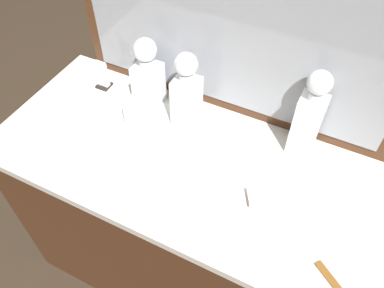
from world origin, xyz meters
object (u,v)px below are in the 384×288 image
(crystal_decanter_far_left, at_px, (187,97))
(crystal_decanter_rear, at_px, (148,79))
(silver_brush_right, at_px, (271,198))
(tortoiseshell_comb, at_px, (332,281))
(crystal_decanter_center, at_px, (308,121))
(napkin_holder, at_px, (102,77))
(crystal_tumbler_far_right, at_px, (134,114))
(porcelain_dish, at_px, (63,135))

(crystal_decanter_far_left, bearing_deg, crystal_decanter_rear, 170.05)
(silver_brush_right, distance_m, tortoiseshell_comb, 0.27)
(crystal_decanter_center, height_order, napkin_holder, crystal_decanter_center)
(crystal_decanter_center, bearing_deg, crystal_tumbler_far_right, -164.30)
(tortoiseshell_comb, bearing_deg, crystal_decanter_far_left, 149.74)
(silver_brush_right, relative_size, tortoiseshell_comb, 1.45)
(crystal_decanter_far_left, bearing_deg, crystal_decanter_center, 8.30)
(porcelain_dish, bearing_deg, crystal_decanter_far_left, 36.51)
(crystal_decanter_far_left, height_order, silver_brush_right, crystal_decanter_far_left)
(crystal_decanter_rear, height_order, crystal_tumbler_far_right, crystal_decanter_rear)
(silver_brush_right, relative_size, porcelain_dish, 2.43)
(tortoiseshell_comb, height_order, napkin_holder, napkin_holder)
(crystal_decanter_center, height_order, crystal_decanter_far_left, crystal_decanter_center)
(tortoiseshell_comb, relative_size, napkin_holder, 0.93)
(crystal_decanter_rear, relative_size, porcelain_dish, 4.41)
(tortoiseshell_comb, distance_m, napkin_holder, 1.02)
(crystal_tumbler_far_right, bearing_deg, napkin_holder, 150.85)
(porcelain_dish, bearing_deg, crystal_decanter_center, 22.95)
(crystal_decanter_rear, distance_m, napkin_holder, 0.21)
(crystal_decanter_center, distance_m, silver_brush_right, 0.26)
(crystal_decanter_rear, bearing_deg, silver_brush_right, -21.48)
(crystal_decanter_center, relative_size, silver_brush_right, 2.12)
(crystal_decanter_center, relative_size, crystal_decanter_rear, 1.17)
(crystal_decanter_far_left, xyz_separation_m, tortoiseshell_comb, (0.59, -0.34, -0.11))
(crystal_decanter_center, distance_m, crystal_tumbler_far_right, 0.56)
(crystal_tumbler_far_right, relative_size, porcelain_dish, 1.81)
(porcelain_dish, relative_size, tortoiseshell_comb, 0.60)
(crystal_decanter_center, distance_m, porcelain_dish, 0.80)
(crystal_tumbler_far_right, distance_m, tortoiseshell_comb, 0.78)
(crystal_decanter_far_left, bearing_deg, napkin_holder, 176.05)
(crystal_tumbler_far_right, bearing_deg, crystal_decanter_rear, 96.16)
(crystal_decanter_rear, xyz_separation_m, napkin_holder, (-0.20, -0.00, -0.06))
(crystal_decanter_rear, xyz_separation_m, tortoiseshell_comb, (0.75, -0.37, -0.10))
(napkin_holder, bearing_deg, porcelain_dish, -84.34)
(crystal_decanter_center, bearing_deg, crystal_decanter_far_left, -171.70)
(porcelain_dish, distance_m, tortoiseshell_comb, 0.93)
(crystal_decanter_rear, bearing_deg, crystal_decanter_center, 2.87)
(napkin_holder, bearing_deg, crystal_decanter_rear, 1.01)
(crystal_decanter_center, bearing_deg, silver_brush_right, -94.57)
(crystal_decanter_rear, distance_m, crystal_tumbler_far_right, 0.14)
(crystal_tumbler_far_right, height_order, silver_brush_right, crystal_tumbler_far_right)
(porcelain_dish, bearing_deg, silver_brush_right, 5.67)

